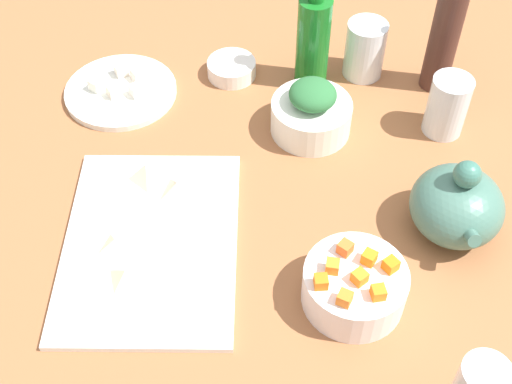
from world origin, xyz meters
The scene contains 29 objects.
tabletop centered at (0.00, 0.00, 1.50)cm, with size 190.00×190.00×3.00cm, color #985E38.
cutting_board centered at (5.59, -16.12, 3.50)cm, with size 35.73×25.88×1.00cm, color white.
plate_tofu centered at (-29.44, -23.49, 3.60)cm, with size 20.41×20.41×1.20cm, color white.
bowl_greens centered at (-18.40, 10.32, 6.01)cm, with size 13.84×13.84×6.01cm, color white.
bowl_carrots centered at (16.40, 12.90, 6.11)cm, with size 14.53×14.53×6.23cm, color white.
bowl_small_side centered at (-33.99, -3.01, 4.51)cm, with size 9.11×9.11×3.03cm, color white.
teapot centered at (4.41, 29.67, 8.51)cm, with size 16.06×13.91×14.22cm.
bottle_0 centered at (-31.74, 11.65, 12.43)cm, with size 6.02×6.02×23.00cm.
bottle_1 centered at (-29.54, 34.43, 14.16)cm, with size 5.22×5.22×25.90cm.
drinking_glass_1 centered at (-33.51, 21.64, 8.42)cm, with size 7.41×7.41×10.84cm, color white.
drinking_glass_2 centered at (-17.50, 33.29, 8.44)cm, with size 6.89×6.89×10.88cm, color white.
carrot_cube_0 centered at (15.74, 17.54, 10.13)cm, with size 1.80×1.80×1.80cm, color orange.
carrot_cube_1 centered at (14.42, 14.80, 10.13)cm, with size 1.80×1.80×1.80cm, color orange.
carrot_cube_2 centered at (20.04, 15.13, 10.13)cm, with size 1.80×1.80×1.80cm, color orange.
carrot_cube_3 centered at (15.62, 9.61, 10.13)cm, with size 1.80×1.80×1.80cm, color orange.
carrot_cube_4 centered at (20.72, 10.61, 10.13)cm, with size 1.80×1.80×1.80cm, color orange.
carrot_cube_5 centered at (12.63, 11.74, 10.13)cm, with size 1.80×1.80×1.80cm, color orange.
carrot_cube_6 centered at (17.54, 13.02, 10.13)cm, with size 1.80×1.80×1.80cm, color orange.
carrot_cube_7 centered at (18.01, 7.79, 10.13)cm, with size 1.80×1.80×1.80cm, color orange.
chopped_greens_mound centered at (-18.40, 10.32, 11.08)cm, with size 8.15×8.05×4.15cm, color #2C6A37.
tofu_cube_0 centered at (-29.56, -27.72, 5.30)cm, with size 2.20×2.20×2.20cm, color white.
tofu_cube_1 centered at (-27.54, -20.26, 5.30)cm, with size 2.20×2.20×2.20cm, color white.
tofu_cube_2 centered at (-33.52, -23.52, 5.30)cm, with size 2.20×2.20×2.20cm, color #F0E3D0.
tofu_cube_3 centered at (-27.66, -24.37, 5.30)cm, with size 2.20×2.20×2.20cm, color #F8E7CD.
tofu_cube_4 centered at (-32.04, -20.31, 5.30)cm, with size 2.20×2.20×2.20cm, color #F6E0CF.
dumpling_0 centered at (12.30, -19.13, 5.08)cm, with size 4.43×4.34×2.15cm, color beige.
dumpling_1 centered at (-7.40, -17.27, 5.58)cm, with size 4.80×4.58×3.16cm, color beige.
dumpling_2 centered at (-3.43, -12.16, 5.47)cm, with size 5.44×4.82×2.93cm, color beige.
dumpling_3 centered at (6.56, -21.13, 5.05)cm, with size 4.27×4.18×2.09cm, color beige.
Camera 1 is at (68.60, -3.18, 86.85)cm, focal length 48.40 mm.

